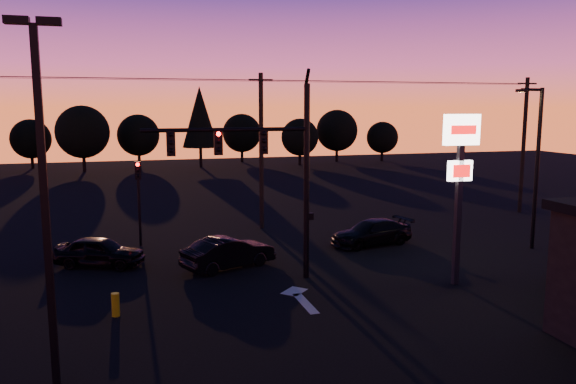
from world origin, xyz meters
name	(u,v)px	position (x,y,z in m)	size (l,w,h in m)	color
ground	(301,315)	(0.00, 0.00, 0.00)	(120.00, 120.00, 0.00)	black
lane_arrow	(300,297)	(0.50, 1.67, 0.01)	(1.20, 3.10, 0.01)	beige
traffic_signal_mast	(269,161)	(-0.10, 3.99, 4.94)	(6.79, 0.52, 8.58)	black
secondary_signal	(139,191)	(-5.00, 11.49, 2.86)	(0.30, 0.31, 4.35)	black
parking_lot_light	(44,182)	(-7.50, -3.00, 5.27)	(1.25, 0.30, 9.14)	black
pylon_sign	(460,163)	(7.00, 1.50, 4.91)	(1.50, 0.28, 6.80)	black
streetlight	(536,161)	(13.91, 5.50, 4.42)	(1.55, 0.35, 8.00)	black
utility_pole_1	(261,150)	(2.00, 14.00, 4.59)	(1.40, 0.26, 9.00)	black
utility_pole_2	(524,145)	(20.00, 14.00, 4.59)	(1.40, 0.26, 9.00)	black
power_wires	(261,80)	(2.00, 14.00, 8.57)	(36.00, 1.22, 0.07)	black
bollard	(116,305)	(-6.10, 1.62, 0.41)	(0.27, 0.27, 0.81)	#A2A208
tree_1	(31,139)	(-16.00, 53.00, 3.43)	(4.54, 4.54, 5.71)	black
tree_2	(82,132)	(-10.00, 48.00, 4.37)	(5.77, 5.78, 7.26)	black
tree_3	(138,135)	(-4.00, 52.00, 3.75)	(4.95, 4.95, 6.22)	black
tree_4	(200,117)	(3.00, 49.00, 5.93)	(4.18, 4.18, 9.50)	black
tree_5	(242,133)	(9.00, 54.00, 3.75)	(4.95, 4.95, 6.22)	black
tree_6	(300,137)	(15.00, 48.00, 3.43)	(4.54, 4.54, 5.71)	black
tree_7	(337,131)	(21.00, 51.00, 4.06)	(5.36, 5.36, 6.74)	black
tree_8	(382,137)	(27.00, 50.00, 3.12)	(4.12, 4.12, 5.19)	black
car_left	(100,252)	(-6.86, 8.17, 0.67)	(1.59, 3.94, 1.34)	black
car_mid	(229,252)	(-1.35, 6.33, 0.69)	(1.47, 4.21, 1.39)	black
car_right	(371,232)	(6.50, 8.44, 0.65)	(1.81, 4.46, 1.29)	black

